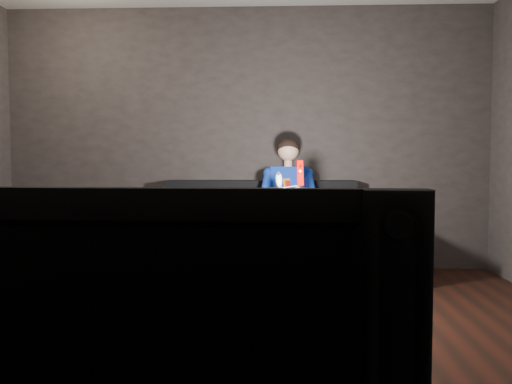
{
  "coord_description": "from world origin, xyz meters",
  "views": [
    {
      "loc": [
        0.38,
        -3.43,
        1.15
      ],
      "look_at": [
        0.15,
        1.55,
        0.85
      ],
      "focal_mm": 40.0,
      "sensor_mm": 36.0,
      "label": 1
    }
  ],
  "objects": [
    {
      "name": "floor",
      "position": [
        0.0,
        0.0,
        0.0
      ],
      "size": [
        5.0,
        5.0,
        0.0
      ],
      "primitive_type": "plane",
      "color": "black",
      "rests_on": "ground"
    },
    {
      "name": "back_wall",
      "position": [
        0.0,
        2.5,
        1.35
      ],
      "size": [
        5.0,
        0.04,
        2.7
      ],
      "primitive_type": "cube",
      "color": "#352F2E",
      "rests_on": "ground"
    },
    {
      "name": "front_wall",
      "position": [
        0.0,
        -2.5,
        1.35
      ],
      "size": [
        5.0,
        0.04,
        2.7
      ],
      "primitive_type": "cube",
      "color": "#352F2E",
      "rests_on": "ground"
    },
    {
      "name": "sofa",
      "position": [
        0.16,
        1.93,
        0.3
      ],
      "size": [
        2.39,
        1.03,
        0.92
      ],
      "color": "black",
      "rests_on": "floor"
    },
    {
      "name": "child",
      "position": [
        0.44,
        1.87,
        0.79
      ],
      "size": [
        0.5,
        0.61,
        1.23
      ],
      "color": "black",
      "rests_on": "sofa"
    },
    {
      "name": "wii_remote_red",
      "position": [
        0.53,
        1.4,
        1.02
      ],
      "size": [
        0.06,
        0.09,
        0.22
      ],
      "color": "#E50200",
      "rests_on": "child"
    },
    {
      "name": "nunchuk_white",
      "position": [
        0.35,
        1.4,
        0.97
      ],
      "size": [
        0.08,
        0.1,
        0.14
      ],
      "color": "silver",
      "rests_on": "child"
    },
    {
      "name": "wii_remote_black",
      "position": [
        -0.91,
        1.85,
        0.67
      ],
      "size": [
        0.09,
        0.17,
        0.03
      ],
      "color": "black",
      "rests_on": "sofa"
    },
    {
      "name": "coffee_table",
      "position": [
        0.07,
        1.14,
        0.37
      ],
      "size": [
        1.27,
        0.8,
        0.43
      ],
      "color": "black",
      "rests_on": "floor"
    },
    {
      "name": "tv",
      "position": [
        0.09,
        -2.27,
        0.77
      ],
      "size": [
        1.12,
        0.19,
        0.64
      ],
      "primitive_type": "imported",
      "rotation": [
        0.0,
        0.0,
        -0.04
      ],
      "color": "black",
      "rests_on": "media_console"
    }
  ]
}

